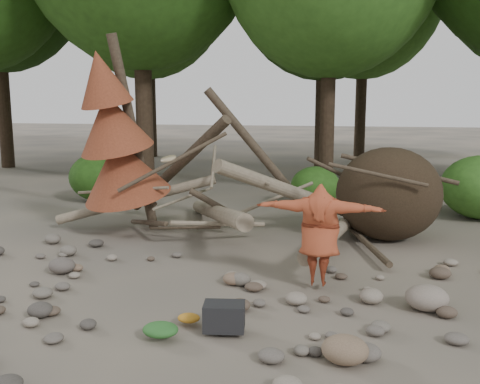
# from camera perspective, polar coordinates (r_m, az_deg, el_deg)

# --- Properties ---
(ground) EXTENTS (120.00, 120.00, 0.00)m
(ground) POSITION_cam_1_polar(r_m,az_deg,el_deg) (8.01, -2.39, -11.69)
(ground) COLOR #514C44
(ground) RESTS_ON ground
(deadfall_pile) EXTENTS (8.55, 5.24, 3.30)m
(deadfall_pile) POSITION_cam_1_polar(r_m,az_deg,el_deg) (11.62, 12.72, -0.35)
(deadfall_pile) COLOR #332619
(deadfall_pile) RESTS_ON ground
(dead_conifer) EXTENTS (2.06, 2.16, 4.35)m
(dead_conifer) POSITION_cam_1_polar(r_m,az_deg,el_deg) (11.75, -13.06, 5.45)
(dead_conifer) COLOR #4C3F30
(dead_conifer) RESTS_ON ground
(bush_left) EXTENTS (1.80, 1.80, 1.44)m
(bush_left) POSITION_cam_1_polar(r_m,az_deg,el_deg) (16.36, -14.69, 1.58)
(bush_left) COLOR #255015
(bush_left) RESTS_ON ground
(bush_mid) EXTENTS (1.40, 1.40, 1.12)m
(bush_mid) POSITION_cam_1_polar(r_m,az_deg,el_deg) (15.24, 8.05, 0.62)
(bush_mid) COLOR #31651D
(bush_mid) RESTS_ON ground
(frisbee_thrower) EXTENTS (3.45, 0.78, 2.02)m
(frisbee_thrower) POSITION_cam_1_polar(r_m,az_deg,el_deg) (8.38, 8.46, -4.51)
(frisbee_thrower) COLOR #A74225
(frisbee_thrower) RESTS_ON ground
(backpack) EXTENTS (0.56, 0.42, 0.34)m
(backpack) POSITION_cam_1_polar(r_m,az_deg,el_deg) (6.95, -1.71, -13.58)
(backpack) COLOR black
(backpack) RESTS_ON ground
(cloth_green) EXTENTS (0.45, 0.38, 0.17)m
(cloth_green) POSITION_cam_1_polar(r_m,az_deg,el_deg) (6.89, -8.47, -14.70)
(cloth_green) COLOR #296026
(cloth_green) RESTS_ON ground
(cloth_orange) EXTENTS (0.30, 0.25, 0.11)m
(cloth_orange) POSITION_cam_1_polar(r_m,az_deg,el_deg) (7.26, -5.48, -13.59)
(cloth_orange) COLOR #B9781F
(cloth_orange) RESTS_ON ground
(boulder_front_right) EXTENTS (0.53, 0.48, 0.32)m
(boulder_front_right) POSITION_cam_1_polar(r_m,az_deg,el_deg) (6.36, 11.14, -16.17)
(boulder_front_right) COLOR #7D644E
(boulder_front_right) RESTS_ON ground
(boulder_mid_right) EXTENTS (0.60, 0.54, 0.36)m
(boulder_mid_right) POSITION_cam_1_polar(r_m,az_deg,el_deg) (8.12, 19.32, -10.60)
(boulder_mid_right) COLOR gray
(boulder_mid_right) RESTS_ON ground
(boulder_mid_left) EXTENTS (0.46, 0.41, 0.28)m
(boulder_mid_left) POSITION_cam_1_polar(r_m,az_deg,el_deg) (9.73, -18.47, -7.45)
(boulder_mid_left) COLOR #5B524C
(boulder_mid_left) RESTS_ON ground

